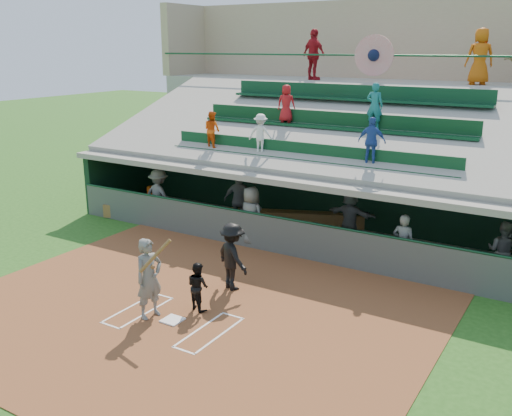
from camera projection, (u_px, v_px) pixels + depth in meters
The scene contains 21 objects.
ground at pixel (173, 321), 12.76m from camera, with size 100.00×100.00×0.00m, color #235417.
dirt_slab at pixel (186, 312), 13.17m from camera, with size 11.00×9.00×0.02m, color brown.
home_plate at pixel (173, 320), 12.75m from camera, with size 0.43×0.43×0.03m, color white.
batters_box_chalk at pixel (173, 320), 12.76m from camera, with size 2.65×1.85×0.01m.
dugout_floor at pixel (307, 237), 18.30m from camera, with size 16.00×3.50×0.04m, color gray.
concourse_slab at pixel (382, 138), 23.21m from camera, with size 20.00×3.00×4.60m, color gray.
grandstand at pixel (355, 151), 20.77m from camera, with size 20.40×10.40×7.80m.
batter_at_plate at pixel (149, 278), 12.71m from camera, with size 0.92×0.80×1.95m.
catcher at pixel (198, 286), 13.18m from camera, with size 0.56×0.44×1.15m, color black.
home_umpire at pixel (232, 256), 14.23m from camera, with size 1.11×0.64×1.72m, color black.
dugout_bench at pixel (318, 219), 19.35m from camera, with size 15.24×0.46×0.46m, color olive.
white_table at pixel (153, 205), 20.72m from camera, with size 0.74×0.56×0.65m, color white.
water_cooler at pixel (152, 192), 20.55m from camera, with size 0.37×0.37×0.37m, color #EB560D.
dugout_player_a at pixel (159, 196), 19.67m from camera, with size 1.19×0.68×1.84m, color #5D605A.
dugout_player_b at pixel (240, 200), 18.96m from camera, with size 1.11×0.46×1.89m, color #595B56.
dugout_player_c at pixel (251, 216), 17.37m from camera, with size 0.89×0.58×1.82m, color #575954.
dugout_player_d at pixel (350, 216), 17.56m from camera, with size 1.56×0.50×1.68m, color #62645F.
dugout_player_e at pixel (403, 244), 15.20m from camera, with size 0.60×0.39×1.64m, color #61635E.
dugout_player_f at pixel (502, 251), 14.66m from camera, with size 0.79×0.62×1.62m, color #52534F.
concourse_staff_a at pixel (314, 55), 22.81m from camera, with size 1.17×0.49×1.99m, color #A9131C.
concourse_staff_b at pixel (480, 56), 20.03m from camera, with size 0.96×0.62×1.96m, color #C8580B.
Camera 1 is at (7.62, -8.90, 5.96)m, focal length 40.00 mm.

